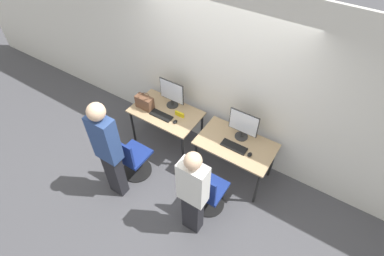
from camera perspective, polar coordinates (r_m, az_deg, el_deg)
ground_plane at (r=5.02m, az=-0.86°, el=-7.97°), size 20.00×20.00×0.00m
wall_back at (r=4.52m, az=4.70°, el=9.78°), size 12.00×0.05×2.80m
desk_left at (r=4.97m, az=-4.96°, el=2.46°), size 1.14×0.69×0.73m
monitor_left at (r=4.86m, az=-3.88°, el=6.66°), size 0.45×0.20×0.48m
keyboard_left at (r=4.84m, az=-5.88°, el=2.40°), size 0.39×0.15×0.02m
mouse_left at (r=4.71m, az=-3.22°, el=1.20°), size 0.06×0.09×0.03m
office_chair_left at (r=4.78m, az=-11.35°, el=-5.86°), size 0.48×0.48×0.89m
person_left at (r=4.17m, az=-15.78°, el=-3.85°), size 0.36×0.23×1.78m
desk_right at (r=4.52m, az=8.31°, el=-3.63°), size 1.14×0.69×0.73m
monitor_right at (r=4.38m, az=9.75°, el=0.64°), size 0.45×0.20×0.48m
keyboard_right at (r=4.40m, az=7.98°, el=-3.52°), size 0.39×0.15×0.02m
mouse_right at (r=4.33m, az=10.93°, el=-4.99°), size 0.06×0.09×0.03m
office_chair_right at (r=4.35m, az=2.95°, el=-12.22°), size 0.48×0.48×0.89m
person_right at (r=3.76m, az=0.17°, el=-12.11°), size 0.36×0.21×1.59m
handbag at (r=4.96m, az=-9.02°, el=4.88°), size 0.30×0.18×0.25m
placard_left at (r=4.80m, az=-2.38°, el=2.64°), size 0.16×0.03×0.08m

